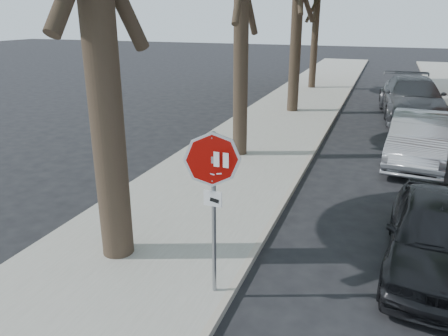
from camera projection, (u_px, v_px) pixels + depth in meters
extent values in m
plane|color=black|center=(257.00, 306.00, 6.75)|extent=(120.00, 120.00, 0.00)
cube|color=gray|center=(280.00, 121.00, 18.16)|extent=(4.00, 55.00, 0.12)
cube|color=#9E9384|center=(330.00, 125.00, 17.49)|extent=(0.12, 55.00, 0.13)
cylinder|color=gray|center=(214.00, 216.00, 6.51)|extent=(0.06, 0.06, 2.60)
cube|color=#99999E|center=(213.00, 159.00, 6.18)|extent=(0.05, 0.06, 0.10)
cylinder|color=#99999E|center=(213.00, 160.00, 6.18)|extent=(0.76, 0.32, 0.82)
cylinder|color=white|center=(212.00, 160.00, 6.16)|extent=(0.76, 0.32, 0.82)
cylinder|color=#BE0C07|center=(212.00, 160.00, 6.16)|extent=(0.68, 0.29, 0.74)
cube|color=white|center=(198.00, 157.00, 6.21)|extent=(0.08, 0.00, 0.22)
cube|color=white|center=(207.00, 158.00, 6.17)|extent=(0.08, 0.00, 0.22)
cube|color=white|center=(216.00, 159.00, 6.12)|extent=(0.08, 0.00, 0.22)
cube|color=white|center=(226.00, 160.00, 6.07)|extent=(0.08, 0.00, 0.22)
cube|color=silver|center=(205.00, 172.00, 6.25)|extent=(0.08, 0.00, 0.03)
cube|color=silver|center=(212.00, 174.00, 6.22)|extent=(0.08, 0.00, 0.03)
cube|color=silver|center=(219.00, 174.00, 6.18)|extent=(0.08, 0.00, 0.03)
cube|color=white|center=(213.00, 199.00, 6.37)|extent=(0.28, 0.02, 0.24)
cube|color=black|center=(214.00, 200.00, 6.36)|extent=(0.15, 0.00, 0.08)
cylinder|color=black|center=(317.00, 7.00, 24.66)|extent=(0.40, 0.40, 9.00)
imported|color=black|center=(436.00, 234.00, 7.52)|extent=(1.87, 4.10, 1.36)
imported|color=gray|center=(418.00, 139.00, 13.05)|extent=(1.98, 4.62, 1.48)
imported|color=#4D4E52|center=(412.00, 98.00, 18.70)|extent=(2.95, 6.10, 1.71)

